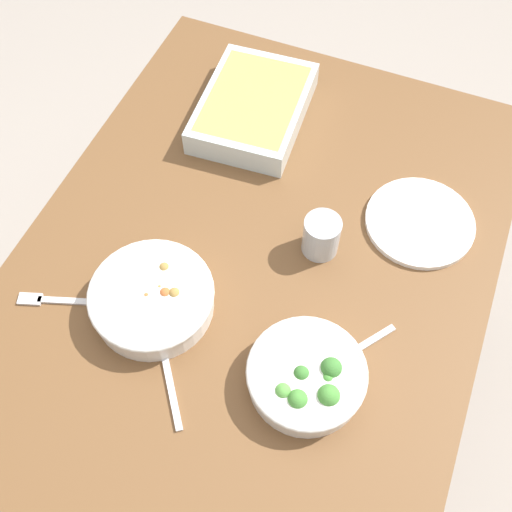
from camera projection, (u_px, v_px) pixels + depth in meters
ground_plane at (256, 386)px, 1.85m from camera, size 6.00×6.00×0.00m
dining_table at (256, 279)px, 1.29m from camera, size 1.20×0.90×0.74m
stew_bowl at (152, 298)px, 1.13m from camera, size 0.23×0.23×0.06m
broccoli_bowl at (307, 376)px, 1.06m from camera, size 0.21×0.21×0.07m
baking_dish at (253, 107)px, 1.38m from camera, size 0.32×0.24×0.06m
drink_cup at (321, 237)px, 1.19m from camera, size 0.07×0.07×0.08m
side_plate at (420, 222)px, 1.25m from camera, size 0.22×0.22×0.01m
spoon_by_stew at (167, 368)px, 1.09m from camera, size 0.15×0.12×0.01m
spoon_by_broccoli at (343, 357)px, 1.10m from camera, size 0.15×0.12×0.01m
fork_on_table at (58, 300)px, 1.16m from camera, size 0.07×0.17×0.01m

